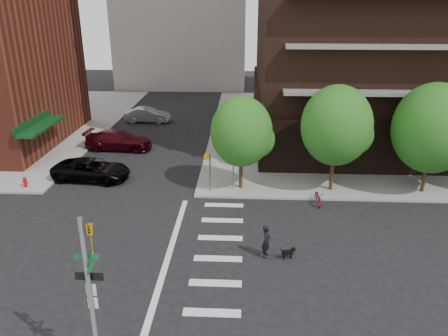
# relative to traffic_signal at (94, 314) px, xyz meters

# --- Properties ---
(ground) EXTENTS (120.00, 120.00, 0.00)m
(ground) POSITION_rel_traffic_signal_xyz_m (0.47, 7.49, -2.70)
(ground) COLOR black
(ground) RESTS_ON ground
(sidewalk_ne) EXTENTS (39.00, 33.00, 0.15)m
(sidewalk_ne) POSITION_rel_traffic_signal_xyz_m (20.97, 30.99, -2.62)
(sidewalk_ne) COLOR gray
(sidewalk_ne) RESTS_ON ground
(crosswalk) EXTENTS (3.85, 13.00, 0.01)m
(crosswalk) POSITION_rel_traffic_signal_xyz_m (2.68, 7.49, -2.69)
(crosswalk) COLOR silver
(crosswalk) RESTS_ON ground
(tree_a) EXTENTS (4.00, 4.00, 5.90)m
(tree_a) POSITION_rel_traffic_signal_xyz_m (4.47, 15.99, 1.35)
(tree_a) COLOR #301E11
(tree_a) RESTS_ON sidewalk_ne
(tree_b) EXTENTS (4.50, 4.50, 6.65)m
(tree_b) POSITION_rel_traffic_signal_xyz_m (10.47, 15.99, 1.85)
(tree_b) COLOR #301E11
(tree_b) RESTS_ON sidewalk_ne
(tree_c) EXTENTS (5.00, 5.00, 6.80)m
(tree_c) POSITION_rel_traffic_signal_xyz_m (16.47, 15.99, 1.75)
(tree_c) COLOR #301E11
(tree_c) RESTS_ON sidewalk_ne
(traffic_signal) EXTENTS (0.90, 0.75, 6.00)m
(traffic_signal) POSITION_rel_traffic_signal_xyz_m (0.00, 0.00, 0.00)
(traffic_signal) COLOR slate
(traffic_signal) RESTS_ON sidewalk_s
(pedestrian_signal) EXTENTS (2.18, 0.67, 2.60)m
(pedestrian_signal) POSITION_rel_traffic_signal_xyz_m (2.79, 15.42, -0.84)
(pedestrian_signal) COLOR slate
(pedestrian_signal) RESTS_ON sidewalk_ne
(fire_hydrant) EXTENTS (0.24, 0.24, 0.73)m
(fire_hydrant) POSITION_rel_traffic_signal_xyz_m (-10.03, 15.29, -2.15)
(fire_hydrant) COLOR #A50C0C
(fire_hydrant) RESTS_ON sidewalk_nw
(parked_car_black) EXTENTS (3.04, 5.63, 1.50)m
(parked_car_black) POSITION_rel_traffic_signal_xyz_m (-6.10, 17.18, -1.95)
(parked_car_black) COLOR black
(parked_car_black) RESTS_ON ground
(parked_car_maroon) EXTENTS (2.58, 5.73, 1.63)m
(parked_car_maroon) POSITION_rel_traffic_signal_xyz_m (-6.00, 23.86, -1.88)
(parked_car_maroon) COLOR #3C080F
(parked_car_maroon) RESTS_ON ground
(parked_car_silver) EXTENTS (1.70, 4.67, 1.53)m
(parked_car_silver) POSITION_rel_traffic_signal_xyz_m (-5.43, 32.66, -1.93)
(parked_car_silver) COLOR #93949A
(parked_car_silver) RESTS_ON ground
(scooter) EXTENTS (0.68, 1.75, 0.91)m
(scooter) POSITION_rel_traffic_signal_xyz_m (9.34, 13.99, -2.25)
(scooter) COLOR maroon
(scooter) RESTS_ON ground
(dog_walker) EXTENTS (0.72, 0.57, 1.74)m
(dog_walker) POSITION_rel_traffic_signal_xyz_m (5.85, 7.83, -1.83)
(dog_walker) COLOR black
(dog_walker) RESTS_ON ground
(dog) EXTENTS (0.68, 0.34, 0.56)m
(dog) POSITION_rel_traffic_signal_xyz_m (6.94, 7.70, -2.34)
(dog) COLOR black
(dog) RESTS_ON ground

